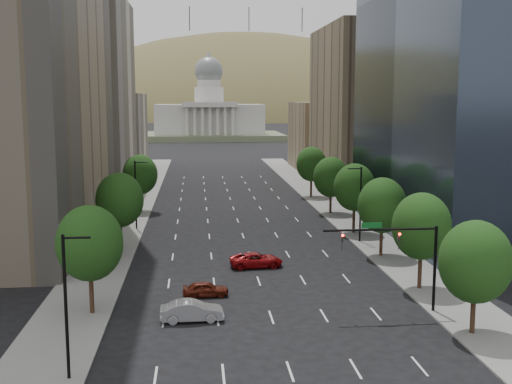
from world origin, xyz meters
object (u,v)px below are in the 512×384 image
object	(u,v)px
traffic_signal	(405,250)
car_red_far	(256,260)
car_silver	(192,311)
car_maroon	(206,289)
capitol	(209,119)

from	to	relation	value
traffic_signal	car_red_far	world-z (taller)	traffic_signal
car_silver	car_red_far	distance (m)	16.54
car_silver	car_maroon	bearing A→B (deg)	-13.29
car_maroon	car_red_far	size ratio (longest dim) A/B	0.74
car_silver	traffic_signal	bearing A→B (deg)	-91.71
capitol	car_silver	world-z (taller)	capitol
traffic_signal	car_silver	xyz separation A→B (m)	(-16.67, -0.24, -4.37)
capitol	car_red_far	distance (m)	204.85
car_maroon	car_silver	xyz separation A→B (m)	(-1.14, -6.02, 0.13)
traffic_signal	car_silver	size ratio (longest dim) A/B	1.88
car_maroon	car_silver	bearing A→B (deg)	166.01
car_maroon	car_silver	size ratio (longest dim) A/B	0.81
capitol	car_red_far	world-z (taller)	capitol
capitol	car_silver	distance (m)	220.18
traffic_signal	car_red_far	xyz separation A→B (m)	(-10.29, 15.01, -4.43)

